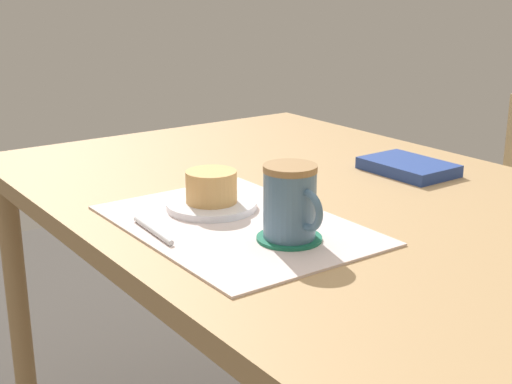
% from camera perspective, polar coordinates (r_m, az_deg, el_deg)
% --- Properties ---
extents(dining_table, '(1.37, 0.90, 0.75)m').
position_cam_1_polar(dining_table, '(1.34, 5.24, -3.03)').
color(dining_table, tan).
rests_on(dining_table, ground_plane).
extents(placemat, '(0.45, 0.32, 0.00)m').
position_cam_1_polar(placemat, '(1.15, -1.62, -2.63)').
color(placemat, silver).
rests_on(placemat, dining_table).
extents(pastry_plate, '(0.16, 0.16, 0.01)m').
position_cam_1_polar(pastry_plate, '(1.22, -3.57, -1.05)').
color(pastry_plate, white).
rests_on(pastry_plate, placemat).
extents(pastry, '(0.09, 0.09, 0.05)m').
position_cam_1_polar(pastry, '(1.21, -3.59, 0.44)').
color(pastry, '#E0A860').
rests_on(pastry, pastry_plate).
extents(coffee_coaster, '(0.10, 0.10, 0.00)m').
position_cam_1_polar(coffee_coaster, '(1.08, 2.67, -3.70)').
color(coffee_coaster, '#196B4C').
rests_on(coffee_coaster, placemat).
extents(coffee_mug, '(0.11, 0.08, 0.11)m').
position_cam_1_polar(coffee_mug, '(1.06, 2.80, -0.78)').
color(coffee_mug, slate).
rests_on(coffee_mug, coffee_coaster).
extents(teaspoon, '(0.13, 0.02, 0.01)m').
position_cam_1_polar(teaspoon, '(1.12, -8.25, -3.07)').
color(teaspoon, silver).
rests_on(teaspoon, placemat).
extents(small_book, '(0.18, 0.13, 0.02)m').
position_cam_1_polar(small_book, '(1.49, 12.07, 1.98)').
color(small_book, navy).
rests_on(small_book, dining_table).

